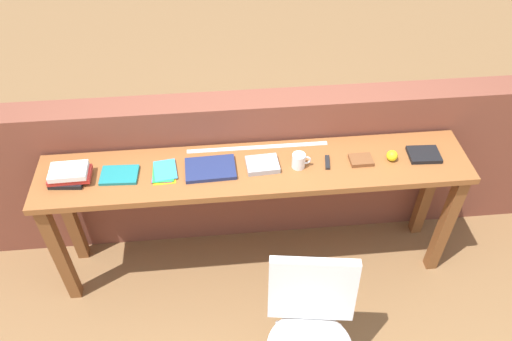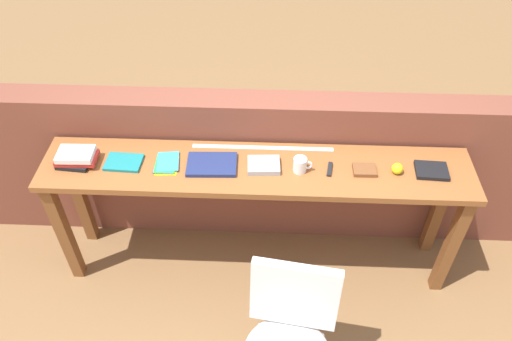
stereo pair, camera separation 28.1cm
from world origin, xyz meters
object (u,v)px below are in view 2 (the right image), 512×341
(chair_white_moulded, at_px, (290,334))
(mug, at_px, (300,165))
(magazine_cycling, at_px, (124,162))
(multitool_folded, at_px, (330,169))
(leather_journal_brown, at_px, (365,170))
(pamphlet_pile_colourful, at_px, (167,164))
(sports_ball_small, at_px, (397,169))
(book_open_centre, at_px, (212,164))
(book_stack_leftmost, at_px, (76,158))
(book_repair_rightmost, at_px, (432,171))

(chair_white_moulded, xyz_separation_m, mug, (0.05, 0.82, 0.40))
(chair_white_moulded, relative_size, magazine_cycling, 4.31)
(multitool_folded, xyz_separation_m, leather_journal_brown, (0.20, -0.00, 0.00))
(pamphlet_pile_colourful, relative_size, sports_ball_small, 3.05)
(chair_white_moulded, bearing_deg, book_open_centre, 118.77)
(mug, xyz_separation_m, multitool_folded, (0.17, 0.01, -0.04))
(book_stack_leftmost, distance_m, multitool_folded, 1.46)
(multitool_folded, xyz_separation_m, book_repair_rightmost, (0.58, 0.01, 0.00))
(magazine_cycling, height_order, book_repair_rightmost, book_repair_rightmost)
(book_stack_leftmost, bearing_deg, sports_ball_small, -0.12)
(book_open_centre, relative_size, sports_ball_small, 4.39)
(book_repair_rightmost, bearing_deg, multitool_folded, -176.25)
(chair_white_moulded, relative_size, leather_journal_brown, 6.86)
(mug, relative_size, sports_ball_small, 1.70)
(pamphlet_pile_colourful, distance_m, leather_journal_brown, 1.13)
(magazine_cycling, xyz_separation_m, book_open_centre, (0.51, 0.00, 0.00))
(mug, height_order, book_repair_rightmost, mug)
(book_stack_leftmost, bearing_deg, book_open_centre, 0.60)
(mug, xyz_separation_m, sports_ball_small, (0.55, 0.01, -0.01))
(chair_white_moulded, xyz_separation_m, book_stack_leftmost, (-1.24, 0.83, 0.40))
(chair_white_moulded, distance_m, multitool_folded, 0.93)
(book_stack_leftmost, xyz_separation_m, sports_ball_small, (1.83, -0.00, -0.01))
(mug, xyz_separation_m, book_repair_rightmost, (0.74, 0.02, -0.03))
(sports_ball_small, bearing_deg, book_open_centre, 179.34)
(book_stack_leftmost, xyz_separation_m, magazine_cycling, (0.27, 0.01, -0.03))
(chair_white_moulded, xyz_separation_m, multitool_folded, (0.22, 0.83, 0.36))
(book_open_centre, relative_size, leather_journal_brown, 2.19)
(chair_white_moulded, bearing_deg, leather_journal_brown, 63.40)
(chair_white_moulded, relative_size, book_repair_rightmost, 4.94)
(book_stack_leftmost, relative_size, sports_ball_small, 3.59)
(book_stack_leftmost, xyz_separation_m, leather_journal_brown, (1.65, -0.00, -0.03))
(magazine_cycling, bearing_deg, multitool_folded, 2.50)
(mug, relative_size, multitool_folded, 1.00)
(pamphlet_pile_colourful, xyz_separation_m, book_open_centre, (0.26, -0.00, 0.00))
(leather_journal_brown, height_order, sports_ball_small, sports_ball_small)
(multitool_folded, bearing_deg, book_repair_rightmost, 0.76)
(chair_white_moulded, relative_size, book_stack_leftmost, 3.84)
(magazine_cycling, relative_size, pamphlet_pile_colourful, 1.05)
(book_open_centre, bearing_deg, sports_ball_small, -2.61)
(multitool_folded, relative_size, sports_ball_small, 1.70)
(book_stack_leftmost, bearing_deg, multitool_folded, 0.05)
(pamphlet_pile_colourful, xyz_separation_m, multitool_folded, (0.94, -0.01, 0.00))
(book_stack_leftmost, relative_size, book_open_centre, 0.82)
(multitool_folded, distance_m, leather_journal_brown, 0.20)
(magazine_cycling, bearing_deg, leather_journal_brown, 2.41)
(chair_white_moulded, bearing_deg, mug, 86.66)
(book_stack_leftmost, bearing_deg, chair_white_moulded, -33.71)
(chair_white_moulded, height_order, mug, mug)
(pamphlet_pile_colourful, distance_m, book_open_centre, 0.26)
(chair_white_moulded, distance_m, leather_journal_brown, 0.99)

